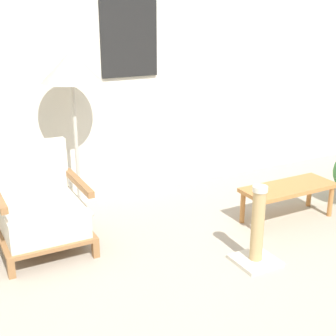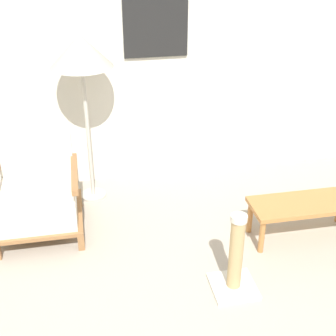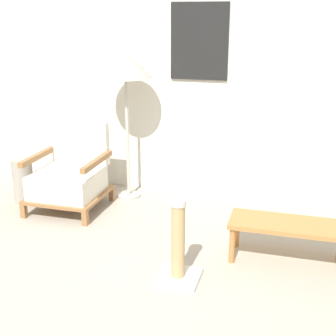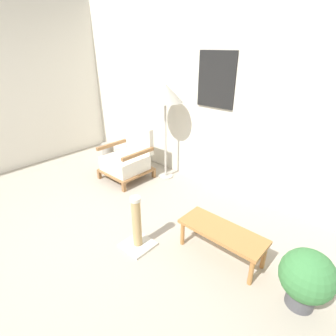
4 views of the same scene
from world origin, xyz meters
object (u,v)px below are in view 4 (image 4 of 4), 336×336
coffee_table (222,233)px  potted_plant (307,277)px  vase (108,156)px  floor_lamp (165,96)px  scratching_post (137,230)px  armchair (128,159)px

coffee_table → potted_plant: size_ratio=1.61×
coffee_table → vase: (-2.58, 0.51, -0.05)m
floor_lamp → coffee_table: (1.62, -0.93, -1.04)m
coffee_table → scratching_post: size_ratio=1.42×
vase → potted_plant: 3.42m
armchair → potted_plant: bearing=-11.0°
coffee_table → potted_plant: 0.80m
armchair → scratching_post: (1.33, -0.99, -0.10)m
armchair → vase: 0.53m
floor_lamp → coffee_table: bearing=-29.8°
floor_lamp → potted_plant: size_ratio=2.74×
potted_plant → armchair: bearing=169.0°
armchair → coffee_table: (2.06, -0.51, -0.04)m
armchair → scratching_post: bearing=-36.6°
floor_lamp → coffee_table: floor_lamp is taller
potted_plant → floor_lamp: bearing=158.1°
armchair → potted_plant: armchair is taller
armchair → scratching_post: armchair is taller
coffee_table → armchair: bearing=166.1°
scratching_post → floor_lamp: bearing=122.4°
armchair → potted_plant: 2.91m
potted_plant → scratching_post: 1.59m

